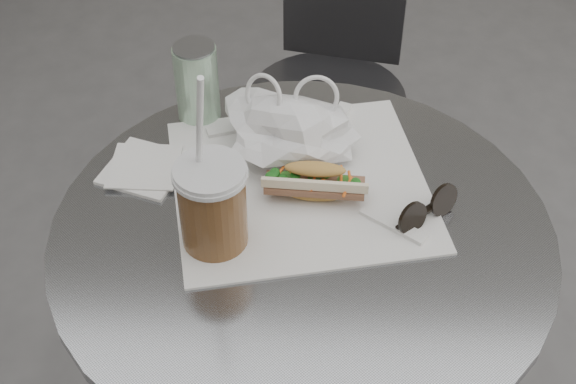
{
  "coord_description": "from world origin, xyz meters",
  "views": [
    {
      "loc": [
        0.02,
        -0.64,
        1.61
      ],
      "look_at": [
        -0.02,
        0.23,
        0.79
      ],
      "focal_mm": 50.0,
      "sensor_mm": 36.0,
      "label": 1
    }
  ],
  "objects_px": {
    "iced_coffee": "(212,205)",
    "drink_can": "(197,82)",
    "chair_far": "(329,130)",
    "sunglasses": "(427,210)",
    "banh_mi": "(315,182)",
    "cafe_table": "(300,338)"
  },
  "relations": [
    {
      "from": "cafe_table",
      "to": "sunglasses",
      "type": "xyz_separation_m",
      "value": [
        0.19,
        0.03,
        0.29
      ]
    },
    {
      "from": "iced_coffee",
      "to": "drink_can",
      "type": "bearing_deg",
      "value": 101.75
    },
    {
      "from": "chair_far",
      "to": "drink_can",
      "type": "height_order",
      "value": "drink_can"
    },
    {
      "from": "iced_coffee",
      "to": "sunglasses",
      "type": "height_order",
      "value": "iced_coffee"
    },
    {
      "from": "cafe_table",
      "to": "iced_coffee",
      "type": "bearing_deg",
      "value": -165.93
    },
    {
      "from": "iced_coffee",
      "to": "cafe_table",
      "type": "bearing_deg",
      "value": 14.07
    },
    {
      "from": "cafe_table",
      "to": "sunglasses",
      "type": "height_order",
      "value": "sunglasses"
    },
    {
      "from": "sunglasses",
      "to": "banh_mi",
      "type": "bearing_deg",
      "value": 126.78
    },
    {
      "from": "iced_coffee",
      "to": "sunglasses",
      "type": "bearing_deg",
      "value": 10.6
    },
    {
      "from": "banh_mi",
      "to": "sunglasses",
      "type": "xyz_separation_m",
      "value": [
        0.17,
        -0.04,
        -0.01
      ]
    },
    {
      "from": "cafe_table",
      "to": "chair_far",
      "type": "height_order",
      "value": "cafe_table"
    },
    {
      "from": "chair_far",
      "to": "iced_coffee",
      "type": "bearing_deg",
      "value": 88.21
    },
    {
      "from": "cafe_table",
      "to": "banh_mi",
      "type": "bearing_deg",
      "value": 76.07
    },
    {
      "from": "cafe_table",
      "to": "banh_mi",
      "type": "xyz_separation_m",
      "value": [
        0.02,
        0.07,
        0.31
      ]
    },
    {
      "from": "iced_coffee",
      "to": "chair_far",
      "type": "bearing_deg",
      "value": 77.63
    },
    {
      "from": "banh_mi",
      "to": "drink_can",
      "type": "height_order",
      "value": "drink_can"
    },
    {
      "from": "chair_far",
      "to": "banh_mi",
      "type": "distance_m",
      "value": 0.83
    },
    {
      "from": "chair_far",
      "to": "iced_coffee",
      "type": "xyz_separation_m",
      "value": [
        -0.17,
        -0.79,
        0.49
      ]
    },
    {
      "from": "banh_mi",
      "to": "sunglasses",
      "type": "relative_size",
      "value": 1.85
    },
    {
      "from": "chair_far",
      "to": "banh_mi",
      "type": "bearing_deg",
      "value": 98.14
    },
    {
      "from": "iced_coffee",
      "to": "drink_can",
      "type": "relative_size",
      "value": 2.18
    },
    {
      "from": "sunglasses",
      "to": "iced_coffee",
      "type": "bearing_deg",
      "value": 150.58
    }
  ]
}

